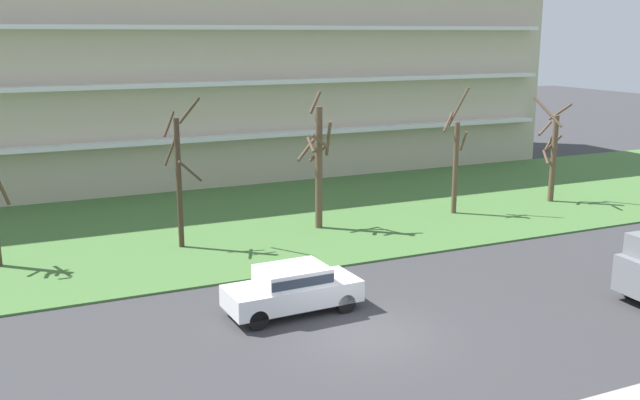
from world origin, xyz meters
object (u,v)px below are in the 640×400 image
(sedan_white_center_left, at_px, (293,287))
(tree_center, at_px, (318,163))
(tree_left, at_px, (179,176))
(tree_right, at_px, (456,161))
(tree_far_right, at_px, (553,152))

(sedan_white_center_left, bearing_deg, tree_center, -121.52)
(tree_left, distance_m, sedan_white_center_left, 9.03)
(tree_right, bearing_deg, sedan_white_center_left, -144.90)
(tree_left, distance_m, tree_center, 6.56)
(tree_left, bearing_deg, sedan_white_center_left, -79.95)
(tree_center, bearing_deg, tree_right, -2.18)
(tree_center, xyz_separation_m, tree_far_right, (13.59, -0.27, -0.36))
(tree_left, relative_size, tree_right, 1.01)
(tree_far_right, bearing_deg, tree_right, -179.93)
(tree_center, relative_size, tree_right, 1.00)
(tree_far_right, xyz_separation_m, sedan_white_center_left, (-18.61, -8.72, -1.91))
(tree_far_right, height_order, sedan_white_center_left, tree_far_right)
(tree_right, height_order, sedan_white_center_left, tree_right)
(tree_right, xyz_separation_m, sedan_white_center_left, (-12.40, -8.72, -1.87))
(tree_right, height_order, tree_far_right, tree_right)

